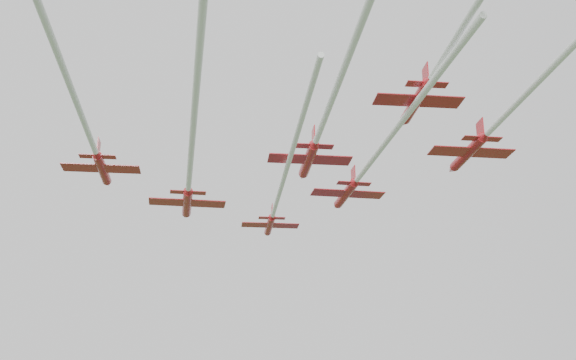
# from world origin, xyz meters

# --- Properties ---
(jet_lead) EXTENTS (13.28, 55.25, 2.48)m
(jet_lead) POSITION_xyz_m (1.17, 1.70, 55.32)
(jet_lead) COLOR red
(jet_row2_left) EXTENTS (17.07, 58.47, 2.93)m
(jet_row2_left) POSITION_xyz_m (-7.72, -10.88, 54.90)
(jet_row2_left) COLOR red
(jet_row2_right) EXTENTS (15.05, 48.43, 2.82)m
(jet_row2_right) POSITION_xyz_m (12.20, -5.89, 56.14)
(jet_row2_right) COLOR red
(jet_row3_left) EXTENTS (11.92, 46.93, 2.50)m
(jet_row3_left) POSITION_xyz_m (-14.97, -23.79, 53.82)
(jet_row3_left) COLOR red
(jet_row3_mid) EXTENTS (13.17, 50.67, 2.84)m
(jet_row3_mid) POSITION_xyz_m (7.41, -18.94, 56.25)
(jet_row3_mid) COLOR red
(jet_row3_right) EXTENTS (16.62, 65.44, 2.83)m
(jet_row3_right) POSITION_xyz_m (26.90, -24.46, 56.79)
(jet_row3_right) COLOR red
(jet_row4_right) EXTENTS (12.11, 49.29, 2.55)m
(jet_row4_right) POSITION_xyz_m (18.36, -32.55, 56.85)
(jet_row4_right) COLOR red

